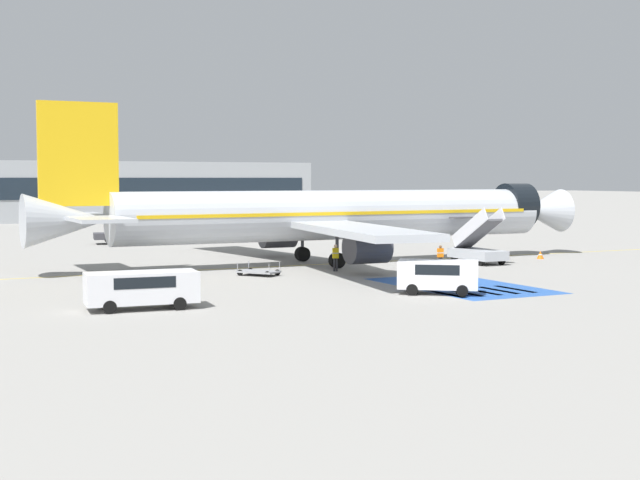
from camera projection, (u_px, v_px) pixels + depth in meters
The scene contains 20 objects.
ground_plane at pixel (317, 265), 65.76m from camera, with size 600.00×600.00×0.00m, color gray.
apron_leadline_yellow at pixel (339, 263), 66.57m from camera, with size 0.20×78.18×0.01m, color gold.
apron_stand_patch_blue at pixel (461, 286), 52.80m from camera, with size 6.80×11.59×0.01m, color #2856A8.
apron_walkway_bar_0 at pixel (446, 294), 49.02m from camera, with size 0.44×3.60×0.01m, color silver.
apron_walkway_bar_1 at pixel (464, 293), 49.56m from camera, with size 0.44×3.60×0.01m, color silver.
apron_walkway_bar_2 at pixel (481, 291), 50.10m from camera, with size 0.44×3.60×0.01m, color silver.
apron_walkway_bar_3 at pixel (498, 290), 50.64m from camera, with size 0.44×3.60×0.01m, color silver.
apron_walkway_bar_4 at pixel (515, 289), 51.18m from camera, with size 0.44×3.60×0.01m, color silver.
airliner at pixel (330, 215), 66.00m from camera, with size 43.78×36.78×11.32m.
boarding_stairs_forward at pixel (477, 250), 66.67m from camera, with size 2.27×5.26×4.24m.
fuel_tanker at pixel (145, 226), 87.24m from camera, with size 10.23×4.13×3.34m.
service_van_0 at pixel (438, 274), 48.92m from camera, with size 4.60×4.12×1.86m.
service_van_1 at pixel (142, 286), 43.22m from camera, with size 5.54×2.58×1.83m.
baggage_cart at pixel (259, 272), 58.29m from camera, with size 2.74×2.99×0.87m.
ground_crew_0 at pixel (336, 256), 60.94m from camera, with size 0.48×0.34×1.85m.
ground_crew_1 at pixel (440, 255), 62.78m from camera, with size 0.45×0.26×1.66m.
traffic_cone_0 at pixel (422, 267), 61.10m from camera, with size 0.56×0.56×0.62m.
traffic_cone_1 at pixel (540, 255), 70.41m from camera, with size 0.56×0.56×0.63m.
traffic_cone_2 at pixel (190, 280), 52.77m from camera, with size 0.59×0.59×0.65m.
terminal_building at pixel (40, 191), 131.78m from camera, with size 83.54×12.10×8.89m.
Camera 1 is at (-29.33, -58.55, 6.37)m, focal length 50.00 mm.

